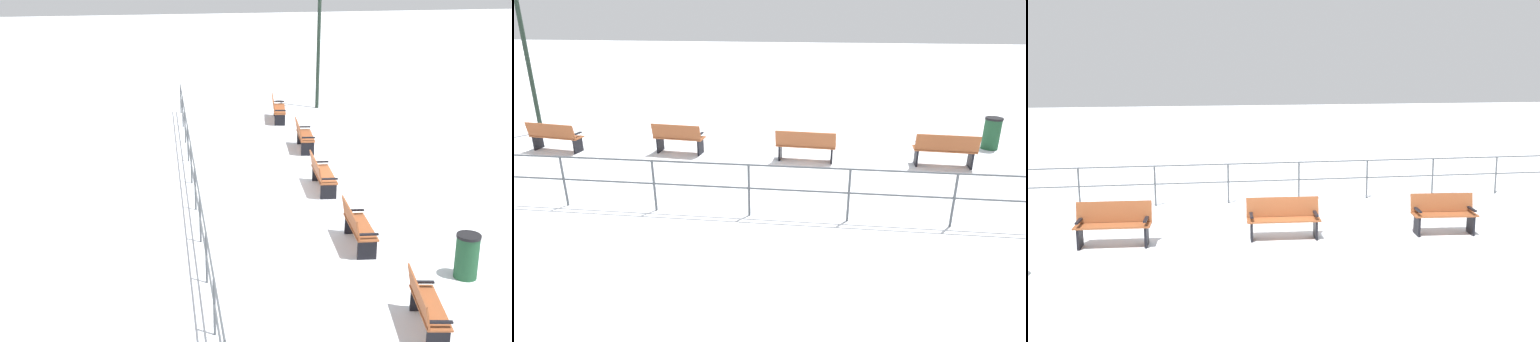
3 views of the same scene
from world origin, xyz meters
The scene contains 5 objects.
ground_plane centered at (0.00, 0.00, 0.00)m, with size 80.00×80.00×0.00m, color white.
bench_second centered at (-0.22, -3.63, 0.49)m, with size 0.61×1.60×0.93m.
bench_third centered at (-0.22, 0.00, 0.47)m, with size 0.62×1.64×0.89m.
bench_fourth centered at (0.01, 3.64, 0.47)m, with size 0.63×1.48×0.90m.
waterfront_railing centered at (-3.65, 0.00, 0.75)m, with size 0.05×17.76×1.12m.
Camera 3 is at (12.28, -1.95, 3.86)m, focal length 41.55 mm.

